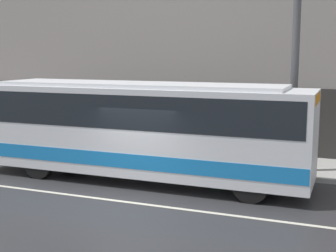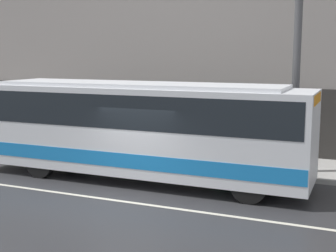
# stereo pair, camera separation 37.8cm
# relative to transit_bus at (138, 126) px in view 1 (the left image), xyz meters

# --- Properties ---
(ground_plane) EXTENTS (60.00, 60.00, 0.00)m
(ground_plane) POSITION_rel_transit_bus_xyz_m (0.53, -2.30, -1.80)
(ground_plane) COLOR #2D2D30
(sidewalk) EXTENTS (60.00, 3.15, 0.16)m
(sidewalk) POSITION_rel_transit_bus_xyz_m (0.53, 3.28, -1.72)
(sidewalk) COLOR #A09E99
(sidewalk) RESTS_ON ground_plane
(building_facade) EXTENTS (60.00, 0.35, 12.11)m
(building_facade) POSITION_rel_transit_bus_xyz_m (0.53, 5.00, 4.05)
(building_facade) COLOR gray
(building_facade) RESTS_ON ground_plane
(lane_stripe) EXTENTS (54.00, 0.14, 0.01)m
(lane_stripe) POSITION_rel_transit_bus_xyz_m (0.53, -2.30, -1.79)
(lane_stripe) COLOR beige
(lane_stripe) RESTS_ON ground_plane
(transit_bus) EXTENTS (11.08, 2.49, 3.19)m
(transit_bus) POSITION_rel_transit_bus_xyz_m (0.00, 0.00, 0.00)
(transit_bus) COLOR silver
(transit_bus) RESTS_ON ground_plane
(utility_pole_near) EXTENTS (0.26, 0.26, 8.48)m
(utility_pole_near) POSITION_rel_transit_bus_xyz_m (4.61, 2.37, 2.60)
(utility_pole_near) COLOR #4C4C4F
(utility_pole_near) RESTS_ON sidewalk
(pedestrian_waiting) EXTENTS (0.36, 0.36, 1.72)m
(pedestrian_waiting) POSITION_rel_transit_bus_xyz_m (1.92, 3.02, -0.83)
(pedestrian_waiting) COLOR #1E5933
(pedestrian_waiting) RESTS_ON sidewalk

